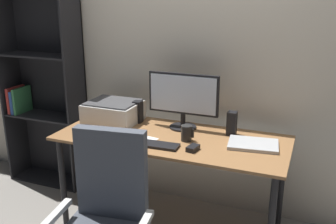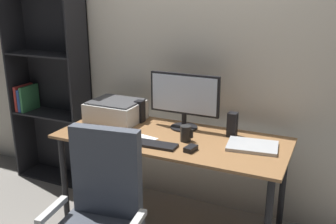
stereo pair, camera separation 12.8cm
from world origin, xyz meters
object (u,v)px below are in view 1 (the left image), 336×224
at_px(mouse, 193,148).
at_px(speaker_right, 232,123).
at_px(coffee_mug, 187,133).
at_px(bookshelf, 43,86).
at_px(printer, 113,111).
at_px(monitor, 183,97).
at_px(desk, 172,148).
at_px(laptop, 253,144).
at_px(keyboard, 157,145).
at_px(speaker_left, 138,112).

distance_m(mouse, speaker_right, 0.41).
xyz_separation_m(coffee_mug, bookshelf, (-1.49, 0.38, 0.11)).
bearing_deg(mouse, coffee_mug, 132.33).
bearing_deg(printer, monitor, 5.98).
xyz_separation_m(desk, laptop, (0.56, 0.04, 0.10)).
height_order(monitor, speaker_right, monitor).
relative_size(speaker_right, printer, 0.43).
distance_m(keyboard, speaker_left, 0.52).
height_order(mouse, speaker_right, speaker_right).
bearing_deg(printer, speaker_left, 15.08).
distance_m(laptop, bookshelf, 1.96).
height_order(laptop, speaker_right, speaker_right).
bearing_deg(laptop, monitor, 156.48).
bearing_deg(keyboard, desk, 80.05).
height_order(mouse, printer, printer).
relative_size(keyboard, printer, 0.72).
height_order(laptop, speaker_left, speaker_left).
height_order(keyboard, speaker_left, speaker_left).
height_order(coffee_mug, printer, printer).
distance_m(coffee_mug, speaker_right, 0.34).
xyz_separation_m(monitor, printer, (-0.55, -0.06, -0.16)).
bearing_deg(printer, speaker_right, 3.11).
relative_size(coffee_mug, printer, 0.27).
xyz_separation_m(desk, keyboard, (-0.03, -0.20, 0.09)).
height_order(keyboard, speaker_right, speaker_right).
bearing_deg(bookshelf, coffee_mug, -14.18).
bearing_deg(desk, mouse, -39.67).
bearing_deg(speaker_left, monitor, 1.24).
bearing_deg(printer, keyboard, -33.49).
bearing_deg(speaker_left, speaker_right, 0.00).
height_order(monitor, mouse, monitor).
xyz_separation_m(monitor, bookshelf, (-1.38, 0.14, -0.08)).
bearing_deg(monitor, mouse, -61.69).
xyz_separation_m(desk, speaker_left, (-0.36, 0.19, 0.17)).
distance_m(coffee_mug, laptop, 0.45).
height_order(keyboard, coffee_mug, coffee_mug).
height_order(mouse, laptop, mouse).
bearing_deg(desk, printer, 165.27).
height_order(mouse, coffee_mug, coffee_mug).
height_order(desk, mouse, mouse).
relative_size(coffee_mug, speaker_right, 0.64).
bearing_deg(keyboard, speaker_left, 127.69).
xyz_separation_m(keyboard, bookshelf, (-1.34, 0.54, 0.15)).
bearing_deg(bookshelf, desk, -14.09).
xyz_separation_m(printer, bookshelf, (-0.83, 0.20, 0.08)).
xyz_separation_m(speaker_left, printer, (-0.19, -0.05, -0.00)).
height_order(keyboard, bookshelf, bookshelf).
height_order(monitor, coffee_mug, monitor).
distance_m(speaker_right, printer, 0.92).
height_order(speaker_right, bookshelf, bookshelf).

